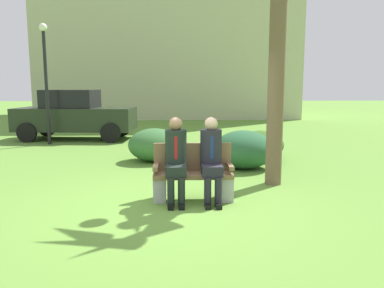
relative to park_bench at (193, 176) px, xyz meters
The scene contains 10 objects.
ground_plane 0.63m from the park_bench, 137.78° to the right, with size 80.00×80.00×0.00m, color #5C8B34.
park_bench is the anchor object (origin of this frame).
seated_man_left 0.46m from the park_bench, 157.26° to the right, with size 0.34×0.72×1.33m.
seated_man_right 0.47m from the park_bench, 21.71° to the right, with size 0.34×0.72×1.33m.
shrub_near_bench 2.60m from the park_bench, 61.82° to the left, with size 1.35×1.24×0.84m, color #285734.
shrub_mid_lawn 3.81m from the park_bench, 61.09° to the left, with size 1.14×1.05×0.71m, color #375F20.
shrub_far_lawn 3.29m from the park_bench, 103.89° to the left, with size 1.28×1.17×0.80m, color #366733.
parked_car_near 8.04m from the park_bench, 117.41° to the left, with size 4.02×1.97×1.68m.
street_lamp 7.61m from the park_bench, 125.06° to the left, with size 0.24×0.24×3.67m.
building_backdrop 18.66m from the park_bench, 91.99° to the left, with size 14.85×7.55×12.15m.
Camera 1 is at (0.09, -5.67, 1.83)m, focal length 35.77 mm.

